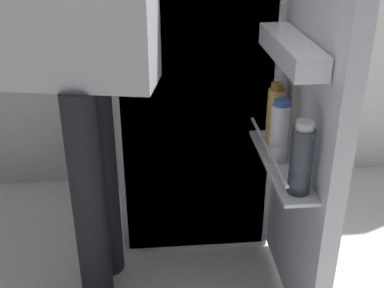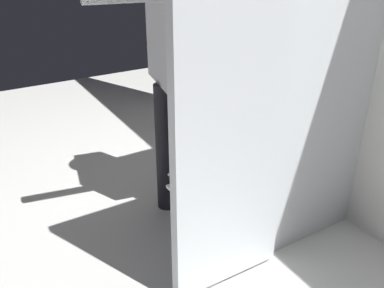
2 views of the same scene
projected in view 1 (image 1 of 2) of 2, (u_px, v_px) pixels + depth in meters
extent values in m
cube|color=silver|center=(189.00, 45.00, 2.10)|extent=(0.63, 0.66, 1.66)
cube|color=white|center=(197.00, 68.00, 1.81)|extent=(0.59, 0.01, 1.62)
cube|color=white|center=(196.00, 39.00, 1.81)|extent=(0.55, 0.09, 0.01)
cube|color=silver|center=(313.00, 91.00, 1.57)|extent=(0.06, 0.60, 1.62)
cube|color=white|center=(281.00, 164.00, 1.67)|extent=(0.11, 0.52, 0.01)
cylinder|color=silver|center=(268.00, 148.00, 1.64)|extent=(0.01, 0.50, 0.01)
cube|color=white|center=(291.00, 49.00, 1.50)|extent=(0.10, 0.45, 0.07)
cylinder|color=white|center=(279.00, 134.00, 1.64)|extent=(0.06, 0.06, 0.20)
cylinder|color=#335BB2|center=(282.00, 103.00, 1.59)|extent=(0.05, 0.05, 0.02)
cylinder|color=#333842|center=(301.00, 162.00, 1.45)|extent=(0.07, 0.07, 0.21)
cylinder|color=silver|center=(305.00, 126.00, 1.40)|extent=(0.06, 0.06, 0.03)
cylinder|color=tan|center=(275.00, 118.00, 1.74)|extent=(0.06, 0.06, 0.21)
cylinder|color=#996623|center=(277.00, 86.00, 1.69)|extent=(0.04, 0.04, 0.02)
cylinder|color=gold|center=(155.00, 24.00, 1.77)|extent=(0.08, 0.08, 0.11)
cylinder|color=black|center=(102.00, 180.00, 1.88)|extent=(0.12, 0.12, 0.85)
cylinder|color=black|center=(89.00, 205.00, 1.73)|extent=(0.12, 0.12, 0.85)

